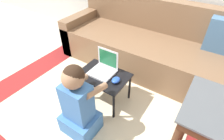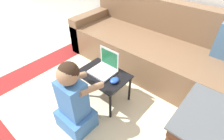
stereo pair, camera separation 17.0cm
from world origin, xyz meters
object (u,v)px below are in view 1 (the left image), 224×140
at_px(couch, 150,47).
at_px(person_seated, 78,105).
at_px(laptop, 103,69).
at_px(laptop_desk, 103,78).
at_px(computer_mouse, 116,80).

xyz_separation_m(couch, person_seated, (-0.08, -1.28, 0.05)).
height_order(couch, laptop, couch).
relative_size(laptop_desk, computer_mouse, 5.27).
xyz_separation_m(computer_mouse, person_seated, (-0.11, -0.40, -0.03)).
distance_m(couch, person_seated, 1.28).
bearing_deg(laptop_desk, computer_mouse, -5.59).
distance_m(laptop_desk, computer_mouse, 0.17).
xyz_separation_m(laptop_desk, laptop, (-0.02, 0.04, 0.08)).
bearing_deg(person_seated, couch, 86.30).
height_order(couch, laptop_desk, couch).
relative_size(laptop, person_seated, 0.32).
bearing_deg(laptop, laptop_desk, -60.28).
relative_size(couch, laptop_desk, 4.58).
relative_size(couch, laptop, 9.71).
xyz_separation_m(couch, computer_mouse, (0.03, -0.88, 0.08)).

